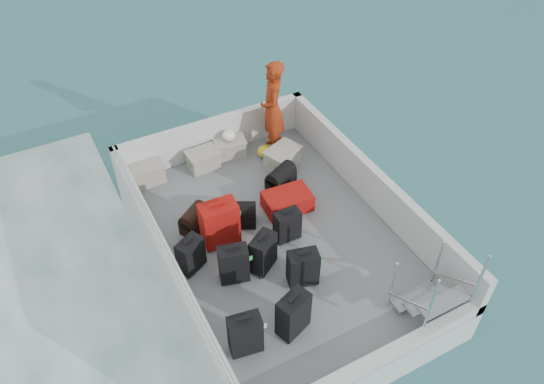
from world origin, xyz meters
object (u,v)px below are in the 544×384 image
at_px(suitcase_3, 293,315).
at_px(crate_2, 230,148).
at_px(suitcase_7, 287,226).
at_px(suitcase_5, 220,224).
at_px(crate_1, 203,160).
at_px(passenger, 272,109).
at_px(suitcase_0, 245,335).
at_px(suitcase_6, 303,268).
at_px(suitcase_8, 287,201).
at_px(suitcase_4, 263,253).
at_px(crate_0, 147,174).
at_px(crate_3, 283,159).
at_px(suitcase_1, 234,264).
at_px(suitcase_2, 191,255).

height_order(suitcase_3, crate_2, suitcase_3).
bearing_deg(crate_2, suitcase_7, -92.17).
xyz_separation_m(suitcase_5, crate_1, (0.45, 1.75, -0.22)).
height_order(suitcase_5, passenger, passenger).
height_order(suitcase_0, suitcase_3, suitcase_3).
relative_size(suitcase_6, suitcase_8, 0.78).
height_order(suitcase_6, passenger, passenger).
relative_size(suitcase_4, crate_2, 1.16).
height_order(suitcase_6, crate_2, suitcase_6).
xyz_separation_m(suitcase_3, suitcase_5, (-0.19, 1.86, 0.05)).
xyz_separation_m(suitcase_6, crate_0, (-1.25, 3.10, -0.13)).
relative_size(suitcase_0, crate_0, 1.16).
relative_size(suitcase_5, crate_3, 1.32).
bearing_deg(suitcase_0, suitcase_5, 85.55).
xyz_separation_m(suitcase_1, suitcase_5, (0.12, 0.75, 0.07)).
distance_m(suitcase_8, crate_1, 1.78).
height_order(suitcase_2, suitcase_4, suitcase_4).
height_order(suitcase_3, suitcase_5, suitcase_5).
distance_m(suitcase_0, suitcase_4, 1.35).
relative_size(suitcase_7, suitcase_8, 0.72).
relative_size(suitcase_4, crate_0, 1.10).
distance_m(suitcase_7, crate_1, 2.22).
bearing_deg(suitcase_6, suitcase_2, 157.03).
height_order(suitcase_8, passenger, passenger).
bearing_deg(suitcase_1, suitcase_7, 33.41).
relative_size(suitcase_4, suitcase_8, 0.81).
bearing_deg(crate_2, suitcase_8, -81.89).
height_order(suitcase_1, passenger, passenger).
height_order(suitcase_0, suitcase_7, suitcase_0).
relative_size(suitcase_0, suitcase_8, 0.85).
xyz_separation_m(crate_0, crate_1, (0.99, -0.10, -0.01)).
xyz_separation_m(crate_1, crate_2, (0.55, 0.10, 0.00)).
bearing_deg(crate_2, suitcase_6, -95.55).
xyz_separation_m(suitcase_1, crate_0, (-0.43, 2.60, -0.14)).
bearing_deg(crate_3, suitcase_3, -116.56).
bearing_deg(suitcase_1, crate_3, 61.77).
distance_m(suitcase_0, crate_2, 3.97).
height_order(suitcase_1, suitcase_8, suitcase_1).
xyz_separation_m(suitcase_4, passenger, (1.42, 2.40, 0.58)).
height_order(suitcase_7, passenger, passenger).
height_order(suitcase_3, suitcase_8, suitcase_3).
xyz_separation_m(suitcase_6, crate_1, (-0.25, 3.00, -0.14)).
height_order(crate_2, crate_3, crate_3).
relative_size(suitcase_2, suitcase_3, 0.85).
bearing_deg(suitcase_4, suitcase_3, -129.68).
bearing_deg(suitcase_3, suitcase_8, 42.70).
distance_m(suitcase_0, suitcase_1, 1.14).
xyz_separation_m(suitcase_1, suitcase_7, (1.04, 0.33, -0.04)).
bearing_deg(suitcase_2, crate_2, 26.51).
bearing_deg(crate_3, suitcase_5, -146.33).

